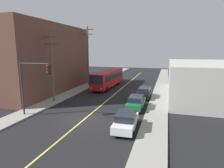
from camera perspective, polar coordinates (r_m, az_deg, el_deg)
ground_plane at (r=20.42m, az=-8.58°, el=-10.68°), size 120.00×120.00×0.00m
sidewalk_left at (r=32.12m, az=-12.83°, el=-2.91°), size 2.50×90.00×0.15m
sidewalk_right at (r=28.18m, az=13.98°, el=-4.81°), size 2.50×90.00×0.15m
lane_stripe_center at (r=34.04m, az=2.09°, el=-2.04°), size 0.16×60.00×0.01m
building_left_brick at (r=35.68m, az=-21.22°, el=7.08°), size 10.00×20.67×11.40m
building_right_warehouse at (r=32.47m, az=27.41°, el=1.01°), size 12.00×19.02×5.37m
city_bus at (r=37.00m, az=-1.17°, el=1.82°), size 2.98×12.23×3.20m
parked_car_white at (r=17.70m, az=4.20°, el=-11.02°), size 1.94×4.45×1.62m
parked_car_green at (r=23.78m, az=7.25°, el=-5.47°), size 1.87×4.42×1.62m
parked_car_black at (r=29.21m, az=9.70°, el=-2.57°), size 1.86×4.42×1.62m
utility_pole_near at (r=27.23m, az=-17.59°, el=5.74°), size 2.40×0.28×9.39m
utility_pole_mid at (r=38.45m, az=-7.25°, el=9.03°), size 2.40×0.28×11.60m
traffic_signal_left_corner at (r=21.69m, az=-22.65°, el=1.64°), size 3.75×0.48×6.00m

